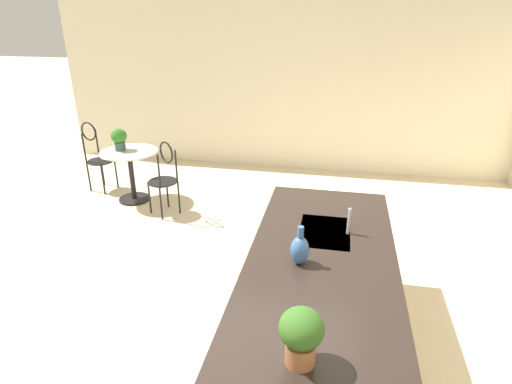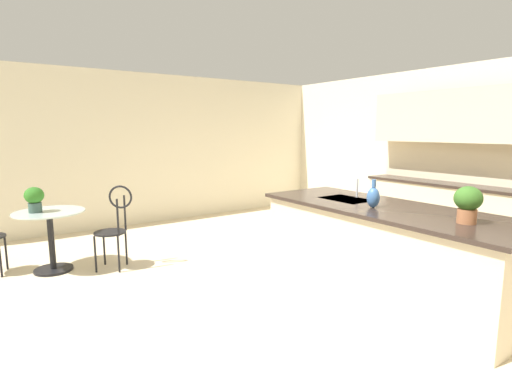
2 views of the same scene
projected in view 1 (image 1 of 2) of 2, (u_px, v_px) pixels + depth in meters
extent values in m
plane|color=beige|center=(218.00, 329.00, 3.67)|extent=(40.00, 40.00, 0.00)
cube|color=beige|center=(287.00, 89.00, 6.97)|extent=(0.12, 7.80, 2.70)
cube|color=beige|center=(317.00, 325.00, 3.07)|extent=(2.70, 0.96, 0.88)
cube|color=#2D231E|center=(320.00, 272.00, 2.89)|extent=(2.80, 1.06, 0.04)
cube|color=#B2B5BA|center=(325.00, 233.00, 3.38)|extent=(0.56, 0.40, 0.03)
cylinder|color=black|center=(135.00, 199.00, 6.15)|extent=(0.44, 0.44, 0.03)
cylinder|color=black|center=(132.00, 176.00, 6.01)|extent=(0.07, 0.07, 0.69)
cylinder|color=#B2C6C1|center=(129.00, 152.00, 5.87)|extent=(0.80, 0.80, 0.01)
cylinder|color=black|center=(150.00, 198.00, 5.68)|extent=(0.03, 0.03, 0.45)
cylinder|color=black|center=(167.00, 192.00, 5.85)|extent=(0.03, 0.03, 0.45)
cylinder|color=black|center=(161.00, 204.00, 5.49)|extent=(0.03, 0.03, 0.45)
cylinder|color=black|center=(179.00, 198.00, 5.67)|extent=(0.03, 0.03, 0.45)
cylinder|color=black|center=(163.00, 182.00, 5.58)|extent=(0.53, 0.53, 0.02)
cylinder|color=black|center=(159.00, 172.00, 5.31)|extent=(0.03, 0.03, 0.45)
cylinder|color=black|center=(176.00, 167.00, 5.48)|extent=(0.03, 0.03, 0.45)
torus|color=black|center=(166.00, 152.00, 5.31)|extent=(0.18, 0.25, 0.28)
cylinder|color=black|center=(116.00, 174.00, 6.49)|extent=(0.03, 0.03, 0.45)
cylinder|color=black|center=(103.00, 180.00, 6.26)|extent=(0.03, 0.03, 0.45)
cylinder|color=black|center=(103.00, 171.00, 6.60)|extent=(0.03, 0.03, 0.45)
cylinder|color=black|center=(89.00, 177.00, 6.37)|extent=(0.03, 0.03, 0.45)
cylinder|color=black|center=(101.00, 161.00, 6.34)|extent=(0.46, 0.46, 0.02)
cylinder|color=black|center=(97.00, 144.00, 6.42)|extent=(0.03, 0.03, 0.45)
cylinder|color=black|center=(84.00, 148.00, 6.20)|extent=(0.03, 0.03, 0.45)
torus|color=black|center=(89.00, 131.00, 6.22)|extent=(0.09, 0.28, 0.28)
cylinder|color=#B2B5BA|center=(349.00, 221.00, 3.30)|extent=(0.02, 0.02, 0.22)
cylinder|color=#385147|center=(120.00, 146.00, 5.89)|extent=(0.15, 0.15, 0.12)
ellipsoid|color=#2D6C20|center=(119.00, 136.00, 5.84)|extent=(0.21, 0.21, 0.19)
cylinder|color=#9E603D|center=(300.00, 353.00, 2.10)|extent=(0.15, 0.15, 0.12)
ellipsoid|color=#346021|center=(301.00, 328.00, 2.04)|extent=(0.22, 0.22, 0.20)
ellipsoid|color=#386099|center=(300.00, 250.00, 2.91)|extent=(0.13, 0.13, 0.21)
cylinder|color=#386099|center=(301.00, 232.00, 2.85)|extent=(0.04, 0.04, 0.08)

